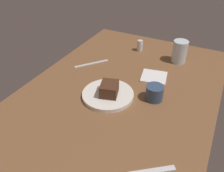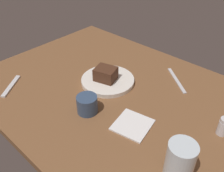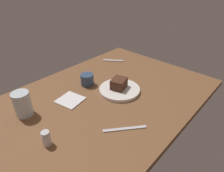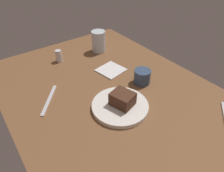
% 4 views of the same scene
% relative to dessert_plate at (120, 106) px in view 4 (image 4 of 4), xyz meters
% --- Properties ---
extents(dining_table, '(1.20, 0.84, 0.03)m').
position_rel_dessert_plate_xyz_m(dining_table, '(0.09, -0.03, -0.02)').
color(dining_table, brown).
rests_on(dining_table, ground).
extents(dessert_plate, '(0.23, 0.23, 0.02)m').
position_rel_dessert_plate_xyz_m(dessert_plate, '(0.00, 0.00, 0.00)').
color(dessert_plate, white).
rests_on(dessert_plate, dining_table).
extents(chocolate_cake_slice, '(0.10, 0.09, 0.05)m').
position_rel_dessert_plate_xyz_m(chocolate_cake_slice, '(-0.00, -0.01, 0.04)').
color(chocolate_cake_slice, '#472819').
rests_on(chocolate_cake_slice, dessert_plate).
extents(salt_shaker, '(0.03, 0.03, 0.07)m').
position_rel_dessert_plate_xyz_m(salt_shaker, '(0.48, 0.04, 0.02)').
color(salt_shaker, silver).
rests_on(salt_shaker, dining_table).
extents(water_glass, '(0.08, 0.08, 0.12)m').
position_rel_dessert_plate_xyz_m(water_glass, '(0.45, -0.20, 0.05)').
color(water_glass, silver).
rests_on(water_glass, dining_table).
extents(coffee_cup, '(0.08, 0.08, 0.07)m').
position_rel_dessert_plate_xyz_m(coffee_cup, '(0.07, -0.19, 0.02)').
color(coffee_cup, '#334766').
rests_on(coffee_cup, dining_table).
extents(butter_knife, '(0.16, 0.13, 0.01)m').
position_rel_dessert_plate_xyz_m(butter_knife, '(0.21, 0.21, -0.01)').
color(butter_knife, silver).
rests_on(butter_knife, dining_table).
extents(folded_napkin, '(0.14, 0.14, 0.01)m').
position_rel_dessert_plate_xyz_m(folded_napkin, '(0.24, -0.13, -0.01)').
color(folded_napkin, white).
rests_on(folded_napkin, dining_table).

